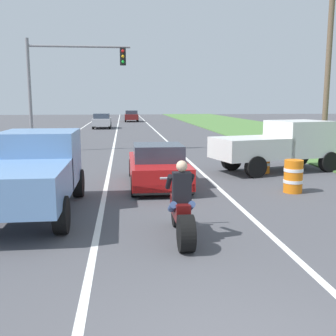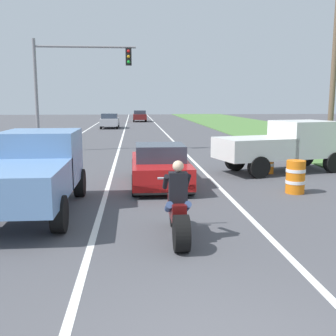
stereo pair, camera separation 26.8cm
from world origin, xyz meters
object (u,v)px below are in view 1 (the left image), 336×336
pickup_truck_left_lane_light_blue (33,170)px  distant_car_far_ahead (102,121)px  construction_barrel_nearest (293,176)px  traffic_light_mast_near (62,76)px  sports_car_red (158,166)px  construction_barrel_mid (263,160)px  pickup_truck_right_shoulder_white (279,143)px  distant_car_further_ahead (131,116)px  motorcycle_with_rider (182,212)px

pickup_truck_left_lane_light_blue → distant_car_far_ahead: size_ratio=1.20×
construction_barrel_nearest → pickup_truck_left_lane_light_blue: bearing=-167.9°
pickup_truck_left_lane_light_blue → traffic_light_mast_near: 12.94m
traffic_light_mast_near → construction_barrel_nearest: traffic_light_mast_near is taller
pickup_truck_left_lane_light_blue → construction_barrel_nearest: (7.30, 1.57, -0.60)m
sports_car_red → construction_barrel_mid: 4.63m
traffic_light_mast_near → construction_barrel_nearest: bearing=-53.0°
sports_car_red → pickup_truck_right_shoulder_white: bearing=23.4°
traffic_light_mast_near → construction_barrel_nearest: 14.21m
distant_car_far_ahead → pickup_truck_left_lane_light_blue: bearing=-90.1°
construction_barrel_mid → distant_car_further_ahead: distant_car_further_ahead is taller
pickup_truck_left_lane_light_blue → pickup_truck_right_shoulder_white: (8.28, 5.28, 0.00)m
construction_barrel_mid → distant_car_far_ahead: (-7.47, 26.75, 0.27)m
sports_car_red → construction_barrel_mid: sports_car_red is taller
pickup_truck_right_shoulder_white → distant_car_far_ahead: (-8.21, 26.46, -0.33)m
motorcycle_with_rider → sports_car_red: motorcycle_with_rider is taller
motorcycle_with_rider → construction_barrel_nearest: 5.58m
pickup_truck_left_lane_light_blue → traffic_light_mast_near: traffic_light_mast_near is taller
pickup_truck_right_shoulder_white → pickup_truck_left_lane_light_blue: bearing=-147.5°
distant_car_far_ahead → construction_barrel_mid: bearing=-74.4°
sports_car_red → distant_car_far_ahead: distant_car_far_ahead is taller
pickup_truck_left_lane_light_blue → distant_car_further_ahead: pickup_truck_left_lane_light_blue is taller
motorcycle_with_rider → distant_car_far_ahead: motorcycle_with_rider is taller
pickup_truck_right_shoulder_white → traffic_light_mast_near: size_ratio=0.86×
pickup_truck_left_lane_light_blue → pickup_truck_right_shoulder_white: size_ratio=0.93×
traffic_light_mast_near → construction_barrel_mid: size_ratio=6.00×
distant_car_far_ahead → distant_car_further_ahead: (3.26, 13.09, 0.00)m
sports_car_red → traffic_light_mast_near: bearing=114.5°
traffic_light_mast_near → distant_car_further_ahead: bearing=82.4°
construction_barrel_nearest → distant_car_far_ahead: size_ratio=0.25×
construction_barrel_nearest → distant_car_far_ahead: (-7.23, 30.17, 0.27)m
construction_barrel_mid → sports_car_red: bearing=-156.2°
construction_barrel_mid → distant_car_further_ahead: bearing=96.0°
pickup_truck_left_lane_light_blue → construction_barrel_mid: 9.07m
motorcycle_with_rider → sports_car_red: (-0.00, 5.46, 0.04)m
sports_car_red → distant_car_further_ahead: size_ratio=1.08×
construction_barrel_nearest → distant_car_far_ahead: distant_car_far_ahead is taller
motorcycle_with_rider → construction_barrel_nearest: (3.99, 3.90, -0.09)m
distant_car_further_ahead → pickup_truck_right_shoulder_white: bearing=-82.9°
sports_car_red → pickup_truck_left_lane_light_blue: size_ratio=0.90×
motorcycle_with_rider → distant_car_further_ahead: motorcycle_with_rider is taller
motorcycle_with_rider → construction_barrel_mid: motorcycle_with_rider is taller
construction_barrel_nearest → distant_car_further_ahead: (-3.97, 43.26, 0.27)m
sports_car_red → traffic_light_mast_near: traffic_light_mast_near is taller
motorcycle_with_rider → pickup_truck_left_lane_light_blue: bearing=144.9°
construction_barrel_nearest → distant_car_far_ahead: 31.03m
traffic_light_mast_near → construction_barrel_mid: bearing=-41.6°
motorcycle_with_rider → construction_barrel_nearest: bearing=44.4°
sports_car_red → construction_barrel_nearest: size_ratio=4.30×
traffic_light_mast_near → distant_car_further_ahead: traffic_light_mast_near is taller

